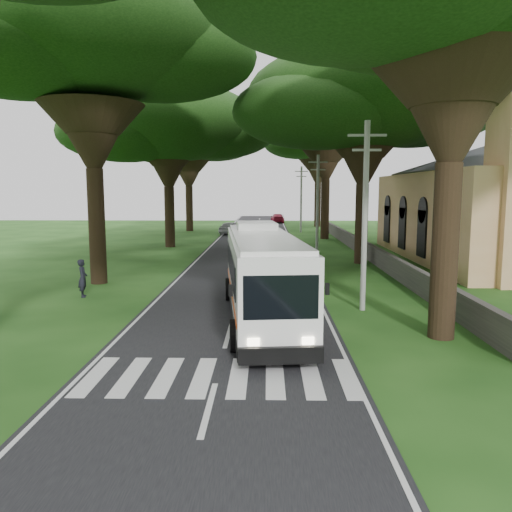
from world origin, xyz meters
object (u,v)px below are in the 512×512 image
(pole_near, at_px, (365,213))
(pedestrian, at_px, (83,278))
(church, at_px, (495,193))
(distant_car_c, at_px, (277,218))
(pole_far, at_px, (301,198))
(distant_car_a, at_px, (230,228))
(pole_mid, at_px, (318,202))
(coach_bus, at_px, (262,274))

(pole_near, distance_m, pedestrian, 13.65)
(church, distance_m, distant_car_c, 45.31)
(pole_far, distance_m, distant_car_a, 9.59)
(pole_near, distance_m, pole_mid, 20.00)
(pedestrian, bearing_deg, pole_near, -117.51)
(pole_far, xyz_separation_m, coach_bus, (-4.33, -41.72, -2.33))
(pole_near, bearing_deg, distant_car_a, 102.88)
(church, bearing_deg, coach_bus, -134.03)
(pedestrian, bearing_deg, distant_car_a, -24.63)
(distant_car_c, bearing_deg, pole_far, 95.63)
(coach_bus, xyz_separation_m, distant_car_a, (-4.17, 38.89, -1.08))
(pole_mid, height_order, pedestrian, pole_mid)
(pole_near, bearing_deg, church, 51.50)
(church, distance_m, pole_mid, 13.16)
(pole_near, height_order, pedestrian, pole_near)
(pole_mid, xyz_separation_m, distant_car_a, (-8.50, 17.17, -3.41))
(church, height_order, distant_car_a, church)
(distant_car_a, bearing_deg, pole_near, 115.74)
(church, bearing_deg, distant_car_a, 133.97)
(pole_mid, bearing_deg, pedestrian, -126.51)
(distant_car_a, bearing_deg, pole_far, -148.74)
(pole_mid, distance_m, pedestrian, 22.17)
(church, xyz_separation_m, distant_car_c, (-14.86, 42.60, -4.17))
(pole_mid, bearing_deg, pole_near, -90.00)
(coach_bus, bearing_deg, pole_mid, 72.92)
(pole_near, relative_size, coach_bus, 0.68)
(pole_mid, xyz_separation_m, pedestrian, (-13.04, -17.63, -3.26))
(pole_far, bearing_deg, church, -63.18)
(pole_far, distance_m, distant_car_c, 18.64)
(church, relative_size, coach_bus, 2.03)
(church, relative_size, distant_car_c, 4.93)
(pole_near, height_order, distant_car_c, pole_near)
(church, relative_size, pedestrian, 13.01)
(coach_bus, height_order, distant_car_a, coach_bus)
(church, height_order, coach_bus, church)
(pole_near, distance_m, distant_car_a, 38.28)
(pole_near, xyz_separation_m, distant_car_c, (-2.50, 58.14, -3.44))
(church, bearing_deg, pole_mid, 160.19)
(coach_bus, bearing_deg, distant_car_c, 82.44)
(church, bearing_deg, distant_car_c, 109.24)
(distant_car_c, xyz_separation_m, pedestrian, (-10.54, -55.77, 0.19))
(distant_car_a, xyz_separation_m, pedestrian, (-4.54, -34.80, 0.16))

